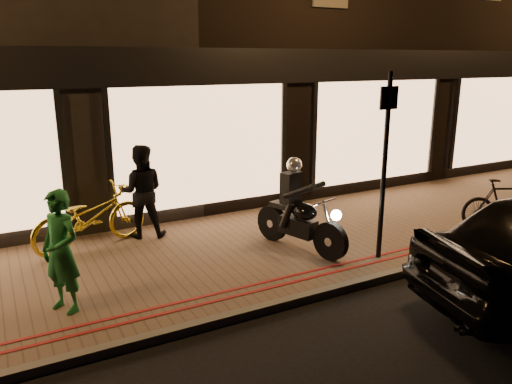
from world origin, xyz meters
TOP-DOWN VIEW (x-y plane):
  - ground at (0.00, 0.00)m, footprint 90.00×90.00m
  - sidewalk at (0.00, 2.00)m, footprint 50.00×4.00m
  - kerb_stone at (0.00, 0.05)m, footprint 50.00×0.14m
  - red_kerb_lines at (0.00, 0.55)m, footprint 50.00×0.26m
  - building_row at (-0.00, 8.99)m, footprint 48.00×10.11m
  - motorcycle at (0.74, 1.56)m, footprint 0.76×1.90m
  - sign_post at (1.71, 0.61)m, footprint 0.35×0.08m
  - bicycle_gold at (-2.38, 3.32)m, footprint 2.18×1.26m
  - bicycle_dark at (4.80, 0.58)m, footprint 1.65×1.17m
  - person_green at (-3.11, 1.16)m, footprint 0.65×0.71m
  - person_dark at (-1.43, 3.44)m, footprint 1.00×0.88m

SIDE VIEW (x-z plane):
  - ground at x=0.00m, z-range 0.00..0.00m
  - sidewalk at x=0.00m, z-range 0.00..0.12m
  - kerb_stone at x=0.00m, z-range 0.00..0.12m
  - red_kerb_lines at x=0.00m, z-range 0.12..0.13m
  - bicycle_dark at x=4.80m, z-range 0.12..1.10m
  - bicycle_gold at x=-2.38m, z-range 0.12..1.21m
  - motorcycle at x=0.74m, z-range -0.06..1.53m
  - person_green at x=-3.11m, z-range 0.12..1.74m
  - person_dark at x=-1.43m, z-range 0.12..1.83m
  - sign_post at x=1.71m, z-range 0.30..3.30m
  - building_row at x=0.00m, z-range 0.00..8.50m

